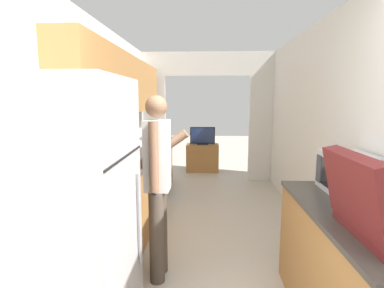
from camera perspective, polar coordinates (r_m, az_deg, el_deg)
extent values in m
cube|color=silver|center=(3.15, -21.36, 1.40)|extent=(0.06, 7.19, 2.50)
cube|color=#9E6B38|center=(4.13, -12.91, 10.97)|extent=(0.32, 3.47, 0.73)
cube|color=silver|center=(3.17, 27.32, 1.06)|extent=(0.06, 7.19, 2.50)
cube|color=silver|center=(6.02, -8.13, 2.92)|extent=(0.65, 0.06, 2.05)
cube|color=silver|center=(6.02, 13.85, 2.77)|extent=(0.65, 0.06, 2.05)
cube|color=silver|center=(5.92, 2.96, 15.03)|extent=(2.94, 0.06, 0.45)
cube|color=#9E6B38|center=(3.67, -12.74, -10.51)|extent=(0.60, 2.19, 0.85)
cube|color=#3D3833|center=(3.54, -13.01, -3.75)|extent=(0.62, 2.20, 0.03)
cube|color=#9E6B38|center=(5.65, -7.09, -3.58)|extent=(0.60, 0.54, 0.85)
cube|color=#3D3833|center=(5.58, -7.16, 0.88)|extent=(0.62, 0.55, 0.03)
cube|color=#9EA3A8|center=(2.80, -17.46, -6.91)|extent=(0.42, 0.44, 0.00)
cube|color=#9E6B38|center=(2.43, 28.45, -21.71)|extent=(0.60, 1.49, 0.85)
cube|color=#3D3833|center=(2.25, 29.27, -11.85)|extent=(0.62, 1.52, 0.03)
cube|color=#B7B7BC|center=(2.14, -22.29, -12.27)|extent=(0.75, 0.83, 1.75)
cube|color=black|center=(1.90, -12.54, -2.30)|extent=(0.01, 0.80, 0.01)
cylinder|color=#99999E|center=(2.30, -9.97, -13.99)|extent=(0.02, 0.02, 0.70)
cube|color=#B7B7BC|center=(5.03, -8.21, -4.92)|extent=(0.62, 0.74, 0.89)
cube|color=black|center=(4.98, -4.65, -5.00)|extent=(0.01, 0.50, 0.27)
cylinder|color=#B7B7BC|center=(4.93, -4.45, -2.50)|extent=(0.02, 0.59, 0.02)
cube|color=#B7B7BC|center=(5.00, -11.60, 0.89)|extent=(0.04, 0.74, 0.14)
cylinder|color=#232328|center=(4.77, -7.23, -0.26)|extent=(0.16, 0.16, 0.01)
cylinder|color=#232328|center=(5.08, -6.60, 0.30)|extent=(0.16, 0.16, 0.01)
cylinder|color=#232328|center=(4.81, -10.14, -0.24)|extent=(0.16, 0.16, 0.01)
cylinder|color=#232328|center=(5.13, -9.34, 0.32)|extent=(0.16, 0.16, 0.01)
cylinder|color=#4C4238|center=(2.76, -6.74, -17.35)|extent=(0.13, 0.13, 0.82)
cylinder|color=#4C4238|center=(2.91, -6.07, -15.90)|extent=(0.13, 0.13, 0.82)
cube|color=white|center=(2.61, -6.66, -2.19)|extent=(0.22, 0.22, 0.61)
cylinder|color=#8C664C|center=(2.47, -7.31, -2.46)|extent=(0.08, 0.08, 0.58)
cylinder|color=#8C664C|center=(2.74, -6.08, -1.31)|extent=(0.53, 0.10, 0.40)
sphere|color=#8C664C|center=(2.56, -6.82, 7.11)|extent=(0.19, 0.19, 0.19)
cube|color=#5B1919|center=(1.79, 28.91, -7.86)|extent=(0.16, 0.57, 0.40)
cube|color=#2D2D33|center=(2.15, 30.24, -6.63)|extent=(0.23, 0.02, 0.10)
cube|color=#B7B7BC|center=(2.62, 27.69, -4.99)|extent=(0.33, 0.47, 0.31)
cube|color=black|center=(2.51, 24.62, -5.34)|extent=(0.01, 0.28, 0.21)
cube|color=#38383D|center=(2.70, 22.98, -4.30)|extent=(0.01, 0.09, 0.22)
cube|color=#9E6B38|center=(6.72, 2.00, -2.62)|extent=(0.71, 0.42, 0.61)
cube|color=black|center=(6.63, 2.01, -0.02)|extent=(0.24, 0.16, 0.02)
cube|color=black|center=(6.60, 2.02, 1.65)|extent=(0.55, 0.04, 0.37)
cube|color=navy|center=(6.58, 2.01, 1.63)|extent=(0.50, 0.01, 0.33)
cube|color=#B7B7BC|center=(5.63, -7.64, 1.14)|extent=(0.04, 0.20, 0.00)
cube|color=black|center=(5.48, -7.93, 1.01)|extent=(0.03, 0.11, 0.02)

